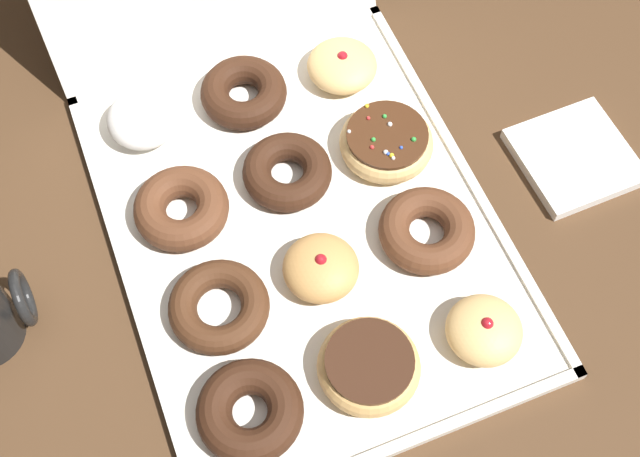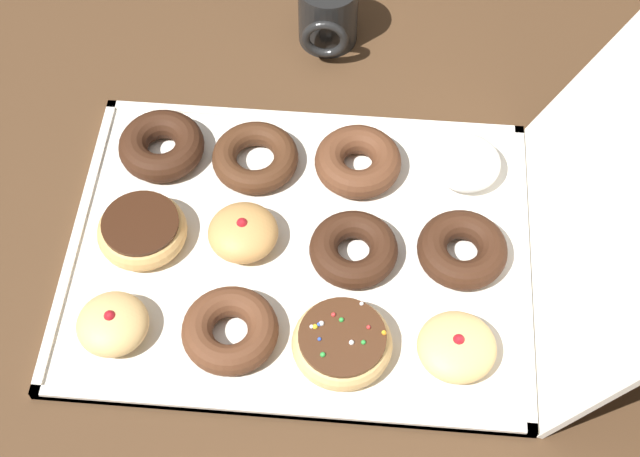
% 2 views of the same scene
% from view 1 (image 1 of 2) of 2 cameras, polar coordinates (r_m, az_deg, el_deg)
% --- Properties ---
extents(ground_plane, '(3.00, 3.00, 0.00)m').
position_cam_1_polar(ground_plane, '(0.99, -1.13, -0.10)').
color(ground_plane, '#4C331E').
extents(donut_box, '(0.44, 0.57, 0.01)m').
position_cam_1_polar(donut_box, '(0.98, -1.13, 0.04)').
color(donut_box, silver).
rests_on(donut_box, ground).
extents(chocolate_cake_ring_donut_0, '(0.11, 0.11, 0.04)m').
position_cam_1_polar(chocolate_cake_ring_donut_0, '(0.88, -4.91, -12.57)').
color(chocolate_cake_ring_donut_0, '#381E11').
rests_on(chocolate_cake_ring_donut_0, donut_box).
extents(chocolate_frosted_donut_1, '(0.11, 0.11, 0.04)m').
position_cam_1_polar(chocolate_frosted_donut_1, '(0.89, 3.66, -9.44)').
color(chocolate_frosted_donut_1, tan).
rests_on(chocolate_frosted_donut_1, donut_box).
extents(jelly_filled_donut_2, '(0.08, 0.08, 0.05)m').
position_cam_1_polar(jelly_filled_donut_2, '(0.92, 11.36, -6.96)').
color(jelly_filled_donut_2, '#E5B770').
rests_on(jelly_filled_donut_2, donut_box).
extents(chocolate_cake_ring_donut_3, '(0.11, 0.11, 0.03)m').
position_cam_1_polar(chocolate_cake_ring_donut_3, '(0.92, -7.06, -5.42)').
color(chocolate_cake_ring_donut_3, '#472816').
rests_on(chocolate_cake_ring_donut_3, donut_box).
extents(jelly_filled_donut_4, '(0.09, 0.09, 0.05)m').
position_cam_1_polar(jelly_filled_donut_4, '(0.93, 0.06, -2.76)').
color(jelly_filled_donut_4, tan).
rests_on(jelly_filled_donut_4, donut_box).
extents(chocolate_cake_ring_donut_5, '(0.11, 0.11, 0.04)m').
position_cam_1_polar(chocolate_cake_ring_donut_5, '(0.96, 7.44, -0.13)').
color(chocolate_cake_ring_donut_5, '#59331E').
rests_on(chocolate_cake_ring_donut_5, donut_box).
extents(chocolate_cake_ring_donut_6, '(0.11, 0.11, 0.04)m').
position_cam_1_polar(chocolate_cake_ring_donut_6, '(0.98, -9.64, 1.40)').
color(chocolate_cake_ring_donut_6, '#59331E').
rests_on(chocolate_cake_ring_donut_6, donut_box).
extents(chocolate_cake_ring_donut_7, '(0.11, 0.11, 0.04)m').
position_cam_1_polar(chocolate_cake_ring_donut_7, '(1.00, -2.30, 3.97)').
color(chocolate_cake_ring_donut_7, '#381E11').
rests_on(chocolate_cake_ring_donut_7, donut_box).
extents(sprinkle_donut_8, '(0.12, 0.12, 0.04)m').
position_cam_1_polar(sprinkle_donut_8, '(1.02, 4.65, 6.04)').
color(sprinkle_donut_8, '#E5B770').
rests_on(sprinkle_donut_8, donut_box).
extents(powdered_filled_donut_9, '(0.09, 0.09, 0.05)m').
position_cam_1_polar(powdered_filled_donut_9, '(1.06, -12.22, 7.50)').
color(powdered_filled_donut_9, white).
rests_on(powdered_filled_donut_9, donut_box).
extents(chocolate_cake_ring_donut_10, '(0.11, 0.11, 0.04)m').
position_cam_1_polar(chocolate_cake_ring_donut_10, '(1.07, -5.34, 9.41)').
color(chocolate_cake_ring_donut_10, '#381E11').
rests_on(chocolate_cake_ring_donut_10, donut_box).
extents(jelly_filled_donut_11, '(0.09, 0.09, 0.04)m').
position_cam_1_polar(jelly_filled_donut_11, '(1.09, 1.55, 11.29)').
color(jelly_filled_donut_11, '#E5B770').
rests_on(jelly_filled_donut_11, donut_box).
extents(napkin_stack, '(0.14, 0.14, 0.02)m').
position_cam_1_polar(napkin_stack, '(1.08, 17.31, 4.79)').
color(napkin_stack, white).
rests_on(napkin_stack, ground).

